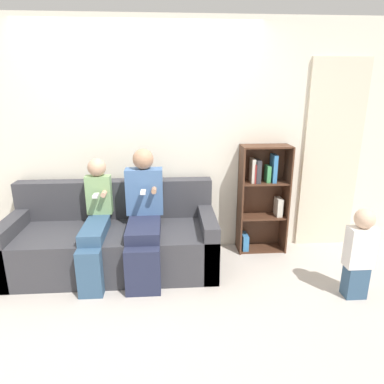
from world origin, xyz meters
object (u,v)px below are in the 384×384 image
(bookshelf, at_px, (262,196))
(adult_seated, at_px, (144,213))
(couch, at_px, (114,241))
(child_seated, at_px, (95,221))
(toddler_standing, at_px, (359,252))

(bookshelf, bearing_deg, adult_seated, -161.64)
(couch, bearing_deg, adult_seated, -18.92)
(adult_seated, distance_m, bookshelf, 1.38)
(couch, relative_size, child_seated, 1.84)
(child_seated, relative_size, toddler_standing, 1.35)
(adult_seated, bearing_deg, bookshelf, 18.36)
(bookshelf, bearing_deg, toddler_standing, -59.11)
(couch, xyz_separation_m, child_seated, (-0.14, -0.14, 0.29))
(child_seated, distance_m, toddler_standing, 2.47)
(child_seated, relative_size, bookshelf, 0.93)
(adult_seated, relative_size, child_seated, 1.09)
(child_seated, height_order, bookshelf, bookshelf)
(toddler_standing, bearing_deg, bookshelf, 120.89)
(bookshelf, bearing_deg, couch, -168.97)
(adult_seated, height_order, child_seated, adult_seated)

